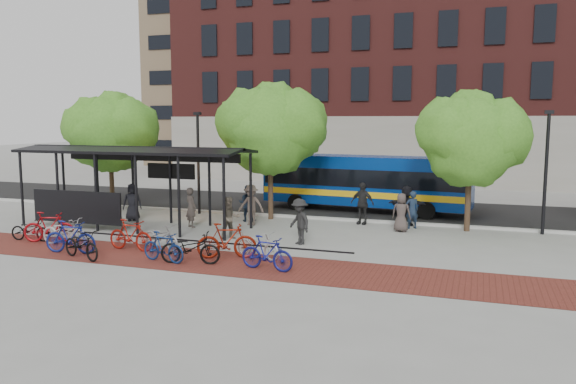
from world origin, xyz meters
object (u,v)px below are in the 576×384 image
(pedestrian_9, at_px, (300,222))
(bike_1, at_px, (49,227))
(bike_6, at_px, (161,236))
(lamp_post_right, at_px, (546,169))
(tree_b, at_px, (273,126))
(pedestrian_8, at_px, (230,218))
(pedestrian_7, at_px, (412,210))
(pedestrian_0, at_px, (132,202))
(bike_9, at_px, (227,241))
(pedestrian_2, at_px, (247,203))
(bike_8, at_px, (190,248))
(pedestrian_6, at_px, (401,212))
(bike_0, at_px, (30,230))
(bike_7, at_px, (163,247))
(bike_5, at_px, (131,235))
(bus_shelter, at_px, (131,160))
(bus, at_px, (365,180))
(pedestrian_1, at_px, (191,207))
(lamp_post_left, at_px, (198,160))
(bike_3, at_px, (70,237))
(tree_a, at_px, (112,129))
(pedestrian_3, at_px, (251,205))
(bike_11, at_px, (267,253))
(tree_c, at_px, (473,136))
(pedestrian_4, at_px, (362,203))
(bike_10, at_px, (258,244))
(pedestrian_5, at_px, (407,205))

(pedestrian_9, bearing_deg, bike_1, -124.08)
(bike_6, bearing_deg, lamp_post_right, -41.05)
(tree_b, distance_m, pedestrian_8, 6.05)
(pedestrian_7, bearing_deg, bike_6, 9.84)
(pedestrian_9, bearing_deg, pedestrian_0, -154.99)
(pedestrian_8, bearing_deg, bike_9, -108.88)
(pedestrian_2, bearing_deg, bike_8, 91.11)
(pedestrian_0, xyz_separation_m, pedestrian_6, (12.36, 1.49, -0.05))
(lamp_post_right, bearing_deg, bike_8, -141.69)
(bike_0, bearing_deg, bike_7, -105.27)
(bike_8, bearing_deg, pedestrian_6, -48.74)
(lamp_post_right, xyz_separation_m, bike_5, (-14.50, -8.10, -2.17))
(bus_shelter, relative_size, pedestrian_6, 6.40)
(bike_9, bearing_deg, bike_8, 119.80)
(bus, xyz_separation_m, pedestrian_8, (-3.73, -8.57, -0.81))
(bike_9, height_order, pedestrian_1, pedestrian_1)
(bike_5, distance_m, pedestrian_6, 11.13)
(lamp_post_left, relative_size, pedestrian_6, 3.09)
(bike_3, height_order, bike_6, bike_3)
(lamp_post_right, bearing_deg, pedestrian_1, -166.87)
(tree_a, bearing_deg, pedestrian_3, -11.70)
(bike_8, relative_size, bike_11, 1.10)
(pedestrian_2, bearing_deg, bike_1, 42.36)
(bus, bearing_deg, tree_c, -29.39)
(pedestrian_4, bearing_deg, bike_8, -100.87)
(bike_0, xyz_separation_m, bike_7, (6.73, -1.21, 0.06))
(tree_b, distance_m, pedestrian_4, 5.56)
(lamp_post_right, distance_m, pedestrian_6, 6.13)
(pedestrian_1, xyz_separation_m, pedestrian_9, (5.59, -1.70, -0.01))
(bus_shelter, distance_m, tree_b, 6.64)
(pedestrian_4, bearing_deg, bus, 112.18)
(bike_1, relative_size, bike_10, 1.09)
(tree_b, height_order, pedestrian_4, tree_b)
(bike_7, distance_m, pedestrian_1, 6.17)
(bus, relative_size, bike_10, 5.95)
(lamp_post_right, bearing_deg, tree_a, -179.31)
(lamp_post_right, distance_m, pedestrian_4, 7.80)
(tree_a, bearing_deg, lamp_post_right, 0.69)
(pedestrian_8, bearing_deg, pedestrian_7, -6.81)
(bike_10, bearing_deg, bike_3, 120.99)
(bus_shelter, bearing_deg, pedestrian_8, -11.08)
(bike_3, bearing_deg, bike_9, -85.33)
(pedestrian_7, height_order, pedestrian_9, pedestrian_9)
(pedestrian_0, bearing_deg, pedestrian_9, -42.23)
(lamp_post_left, relative_size, bike_0, 2.97)
(pedestrian_1, distance_m, pedestrian_5, 9.66)
(bike_10, bearing_deg, bike_6, 106.26)
(tree_a, relative_size, lamp_post_left, 1.21)
(bike_0, relative_size, pedestrian_1, 0.97)
(lamp_post_right, bearing_deg, bike_1, -156.65)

